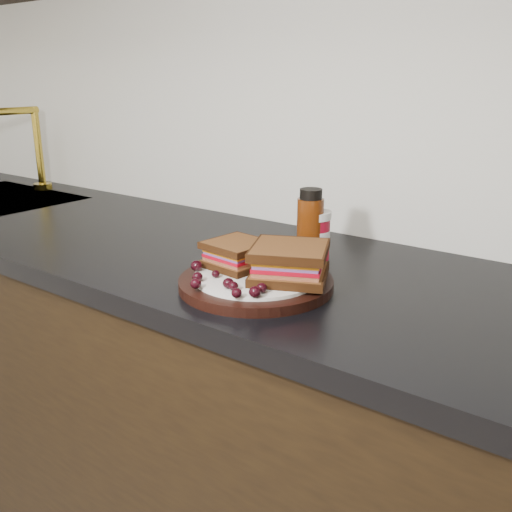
{
  "coord_description": "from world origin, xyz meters",
  "views": [
    {
      "loc": [
        0.66,
        0.8,
        1.27
      ],
      "look_at": [
        0.09,
        1.58,
        0.96
      ],
      "focal_mm": 40.0,
      "sensor_mm": 36.0,
      "label": 1
    }
  ],
  "objects": [
    {
      "name": "grape_18",
      "position": [
        0.0,
        1.61,
        0.93
      ],
      "size": [
        0.02,
        0.02,
        0.02
      ],
      "primitive_type": "ellipsoid",
      "color": "black",
      "rests_on": "plate"
    },
    {
      "name": "sandwich_right",
      "position": [
        0.14,
        1.6,
        0.95
      ],
      "size": [
        0.17,
        0.17,
        0.06
      ],
      "primitive_type": null,
      "rotation": [
        0.0,
        0.0,
        0.43
      ],
      "color": "brown",
      "rests_on": "plate"
    },
    {
      "name": "sandwich_left",
      "position": [
        0.03,
        1.6,
        0.95
      ],
      "size": [
        0.12,
        0.12,
        0.05
      ],
      "primitive_type": null,
      "rotation": [
        0.0,
        0.0,
        -0.12
      ],
      "color": "brown",
      "rests_on": "plate"
    },
    {
      "name": "grape_12",
      "position": [
        0.16,
        1.62,
        0.93
      ],
      "size": [
        0.02,
        0.02,
        0.02
      ],
      "primitive_type": "ellipsoid",
      "color": "black",
      "rests_on": "plate"
    },
    {
      "name": "faucet",
      "position": [
        -1.05,
        1.9,
        1.04
      ],
      "size": [
        0.06,
        0.22,
        0.28
      ],
      "primitive_type": null,
      "color": "#AE902B",
      "rests_on": "countertop"
    },
    {
      "name": "grape_17",
      "position": [
        0.03,
        1.62,
        0.93
      ],
      "size": [
        0.02,
        0.02,
        0.02
      ],
      "primitive_type": "ellipsoid",
      "color": "black",
      "rests_on": "plate"
    },
    {
      "name": "grape_5",
      "position": [
        0.1,
        1.49,
        0.93
      ],
      "size": [
        0.02,
        0.02,
        0.02
      ],
      "primitive_type": "ellipsoid",
      "color": "black",
      "rests_on": "plate"
    },
    {
      "name": "oil_bottle",
      "position": [
        0.08,
        1.77,
        0.98
      ],
      "size": [
        0.05,
        0.05,
        0.15
      ],
      "primitive_type": "cylinder",
      "rotation": [
        0.0,
        0.0,
        -0.01
      ],
      "color": "#532108",
      "rests_on": "countertop"
    },
    {
      "name": "countertop",
      "position": [
        0.0,
        1.7,
        0.88
      ],
      "size": [
        3.98,
        0.6,
        0.04
      ],
      "primitive_type": "cube",
      "color": "black",
      "rests_on": "base_cabinets"
    },
    {
      "name": "grape_1",
      "position": [
        0.04,
        1.53,
        0.93
      ],
      "size": [
        0.01,
        0.01,
        0.01
      ],
      "primitive_type": "ellipsoid",
      "color": "black",
      "rests_on": "plate"
    },
    {
      "name": "grape_16",
      "position": [
        0.0,
        1.57,
        0.93
      ],
      "size": [
        0.02,
        0.02,
        0.02
      ],
      "primitive_type": "ellipsoid",
      "color": "black",
      "rests_on": "plate"
    },
    {
      "name": "grape_8",
      "position": [
        0.15,
        1.51,
        0.93
      ],
      "size": [
        0.02,
        0.02,
        0.02
      ],
      "primitive_type": "ellipsoid",
      "color": "black",
      "rests_on": "plate"
    },
    {
      "name": "condiment_jar",
      "position": [
        0.08,
        1.79,
        0.95
      ],
      "size": [
        0.08,
        0.08,
        0.1
      ],
      "primitive_type": "cylinder",
      "rotation": [
        0.0,
        0.0,
        -0.18
      ],
      "color": "maroon",
      "rests_on": "countertop"
    },
    {
      "name": "grape_11",
      "position": [
        0.15,
        1.59,
        0.93
      ],
      "size": [
        0.02,
        0.02,
        0.02
      ],
      "primitive_type": "ellipsoid",
      "color": "black",
      "rests_on": "plate"
    },
    {
      "name": "grape_15",
      "position": [
        0.03,
        1.58,
        0.93
      ],
      "size": [
        0.02,
        0.02,
        0.02
      ],
      "primitive_type": "ellipsoid",
      "color": "black",
      "rests_on": "plate"
    },
    {
      "name": "grape_9",
      "position": [
        0.14,
        1.55,
        0.93
      ],
      "size": [
        0.02,
        0.02,
        0.02
      ],
      "primitive_type": "ellipsoid",
      "color": "black",
      "rests_on": "plate"
    },
    {
      "name": "grape_13",
      "position": [
        0.03,
        1.63,
        0.93
      ],
      "size": [
        0.02,
        0.02,
        0.02
      ],
      "primitive_type": "ellipsoid",
      "color": "black",
      "rests_on": "plate"
    },
    {
      "name": "grape_2",
      "position": [
        0.02,
        1.49,
        0.93
      ],
      "size": [
        0.02,
        0.02,
        0.02
      ],
      "primitive_type": "ellipsoid",
      "color": "black",
      "rests_on": "plate"
    },
    {
      "name": "grape_14",
      "position": [
        0.01,
        1.62,
        0.93
      ],
      "size": [
        0.01,
        0.01,
        0.01
      ],
      "primitive_type": "ellipsoid",
      "color": "black",
      "rests_on": "plate"
    },
    {
      "name": "grape_6",
      "position": [
        0.13,
        1.47,
        0.93
      ],
      "size": [
        0.02,
        0.02,
        0.02
      ],
      "primitive_type": "ellipsoid",
      "color": "black",
      "rests_on": "plate"
    },
    {
      "name": "grape_3",
      "position": [
        0.04,
        1.46,
        0.93
      ],
      "size": [
        0.02,
        0.02,
        0.02
      ],
      "primitive_type": "ellipsoid",
      "color": "black",
      "rests_on": "plate"
    },
    {
      "name": "grape_7",
      "position": [
        0.15,
        1.49,
        0.93
      ],
      "size": [
        0.02,
        0.02,
        0.02
      ],
      "primitive_type": "ellipsoid",
      "color": "black",
      "rests_on": "plate"
    },
    {
      "name": "grape_19",
      "position": [
        0.0,
        1.59,
        0.93
      ],
      "size": [
        0.02,
        0.02,
        0.02
      ],
      "primitive_type": "ellipsoid",
      "color": "black",
      "rests_on": "plate"
    },
    {
      "name": "grape_4",
      "position": [
        0.09,
        1.5,
        0.93
      ],
      "size": [
        0.02,
        0.02,
        0.02
      ],
      "primitive_type": "ellipsoid",
      "color": "black",
      "rests_on": "plate"
    },
    {
      "name": "grape_0",
      "position": [
        -0.02,
        1.53,
        0.93
      ],
      "size": [
        0.02,
        0.02,
        0.02
      ],
      "primitive_type": "ellipsoid",
      "color": "black",
      "rests_on": "plate"
    },
    {
      "name": "grape_10",
      "position": [
        0.17,
        1.58,
        0.93
      ],
      "size": [
        0.02,
        0.02,
        0.02
      ],
      "primitive_type": "ellipsoid",
      "color": "black",
      "rests_on": "plate"
    },
    {
      "name": "wall_back",
      "position": [
        0.0,
        2.0,
        1.35
      ],
      "size": [
        4.0,
        0.01,
        2.7
      ],
      "primitive_type": "cube",
      "color": "white",
      "rests_on": "ground_plane"
    },
    {
      "name": "plate",
      "position": [
        0.09,
        1.58,
        0.91
      ],
      "size": [
        0.28,
        0.28,
        0.02
      ],
      "primitive_type": "cylinder",
      "color": "black",
      "rests_on": "countertop"
    },
    {
      "name": "base_cabinets",
      "position": [
        0.0,
        1.7,
        0.43
      ],
      "size": [
        3.96,
        0.58,
        0.86
      ],
      "primitive_type": "cube",
      "color": "black",
      "rests_on": "ground_plane"
    }
  ]
}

